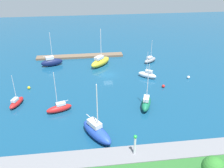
# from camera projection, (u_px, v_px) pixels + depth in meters

# --- Properties ---
(water) EXTENTS (160.00, 160.00, 0.00)m
(water) POSITION_uv_depth(u_px,v_px,m) (108.00, 75.00, 67.18)
(water) COLOR navy
(water) RESTS_ON ground
(pier_dock) EXTENTS (27.98, 2.87, 0.65)m
(pier_dock) POSITION_uv_depth(u_px,v_px,m) (80.00, 56.00, 79.04)
(pier_dock) COLOR brown
(pier_dock) RESTS_ON ground
(breakwater) EXTENTS (55.49, 3.83, 1.10)m
(breakwater) POSITION_uv_depth(u_px,v_px,m) (130.00, 156.00, 38.80)
(breakwater) COLOR gray
(breakwater) RESTS_ON ground
(harbor_beacon) EXTENTS (0.56, 0.56, 3.73)m
(harbor_beacon) POSITION_uv_depth(u_px,v_px,m) (135.00, 143.00, 37.62)
(harbor_beacon) COLOR silver
(harbor_beacon) RESTS_ON breakwater
(park_tree_center) EXTENTS (3.12, 3.12, 4.72)m
(park_tree_center) POSITION_uv_depth(u_px,v_px,m) (213.00, 168.00, 32.15)
(park_tree_center) COLOR brown
(park_tree_center) RESTS_ON shoreline_park
(sailboat_red_lone_south) EXTENTS (3.12, 5.05, 7.28)m
(sailboat_red_lone_south) POSITION_uv_depth(u_px,v_px,m) (16.00, 102.00, 52.90)
(sailboat_red_lone_south) COLOR red
(sailboat_red_lone_south) RESTS_ON water
(sailboat_green_near_pier) EXTENTS (3.90, 6.43, 10.04)m
(sailboat_green_near_pier) POSITION_uv_depth(u_px,v_px,m) (146.00, 103.00, 52.04)
(sailboat_green_near_pier) COLOR #19724C
(sailboat_green_near_pier) RESTS_ON water
(sailboat_navy_lone_north) EXTENTS (6.79, 3.92, 10.20)m
(sailboat_navy_lone_north) POSITION_uv_depth(u_px,v_px,m) (52.00, 62.00, 72.30)
(sailboat_navy_lone_north) COLOR #141E4C
(sailboat_navy_lone_north) RESTS_ON water
(sailboat_yellow_along_channel) EXTENTS (7.32, 7.56, 11.17)m
(sailboat_yellow_along_channel) POSITION_uv_depth(u_px,v_px,m) (100.00, 62.00, 72.26)
(sailboat_yellow_along_channel) COLOR yellow
(sailboat_yellow_along_channel) RESTS_ON water
(sailboat_gray_far_south) EXTENTS (5.08, 4.46, 7.05)m
(sailboat_gray_far_south) POSITION_uv_depth(u_px,v_px,m) (150.00, 60.00, 74.93)
(sailboat_gray_far_south) COLOR gray
(sailboat_gray_far_south) RESTS_ON water
(sailboat_blue_outer_mooring) EXTENTS (6.20, 8.04, 11.06)m
(sailboat_blue_outer_mooring) POSITION_uv_depth(u_px,v_px,m) (97.00, 131.00, 43.23)
(sailboat_blue_outer_mooring) COLOR #2347B2
(sailboat_blue_outer_mooring) RESTS_ON water
(sailboat_white_inner_mooring) EXTENTS (4.99, 4.22, 7.38)m
(sailboat_white_inner_mooring) POSITION_uv_depth(u_px,v_px,m) (147.00, 75.00, 65.16)
(sailboat_white_inner_mooring) COLOR white
(sailboat_white_inner_mooring) RESTS_ON water
(sailboat_red_far_north) EXTENTS (5.64, 3.32, 9.21)m
(sailboat_red_far_north) POSITION_uv_depth(u_px,v_px,m) (59.00, 108.00, 50.74)
(sailboat_red_far_north) COLOR red
(sailboat_red_far_north) RESTS_ON water
(mooring_buoy_white) EXTENTS (0.78, 0.78, 0.78)m
(mooring_buoy_white) POSITION_uv_depth(u_px,v_px,m) (188.00, 77.00, 64.95)
(mooring_buoy_white) COLOR white
(mooring_buoy_white) RESTS_ON water
(mooring_buoy_yellow) EXTENTS (0.73, 0.73, 0.73)m
(mooring_buoy_yellow) POSITION_uv_depth(u_px,v_px,m) (29.00, 88.00, 59.74)
(mooring_buoy_yellow) COLOR yellow
(mooring_buoy_yellow) RESTS_ON water
(mooring_buoy_red) EXTENTS (0.78, 0.78, 0.78)m
(mooring_buoy_red) POSITION_uv_depth(u_px,v_px,m) (163.00, 86.00, 60.45)
(mooring_buoy_red) COLOR red
(mooring_buoy_red) RESTS_ON water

